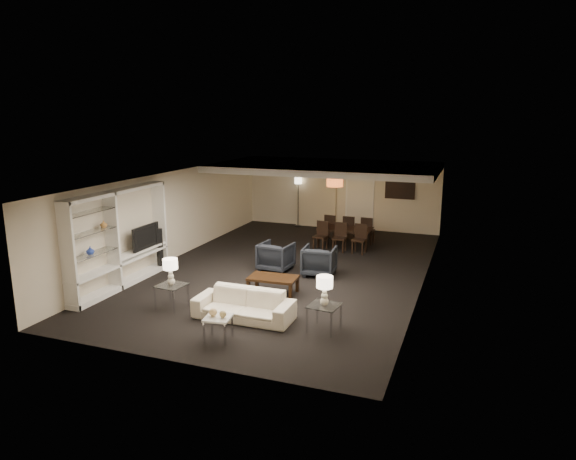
% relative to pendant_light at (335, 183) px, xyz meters
% --- Properties ---
extents(floor, '(11.00, 11.00, 0.00)m').
position_rel_pendant_light_xyz_m(floor, '(-0.30, -3.50, -1.92)').
color(floor, black).
rests_on(floor, ground).
extents(ceiling, '(7.00, 11.00, 0.02)m').
position_rel_pendant_light_xyz_m(ceiling, '(-0.30, -3.50, 0.58)').
color(ceiling, silver).
rests_on(ceiling, ground).
extents(wall_back, '(7.00, 0.02, 2.50)m').
position_rel_pendant_light_xyz_m(wall_back, '(-0.30, 2.00, -0.67)').
color(wall_back, beige).
rests_on(wall_back, ground).
extents(wall_front, '(7.00, 0.02, 2.50)m').
position_rel_pendant_light_xyz_m(wall_front, '(-0.30, -9.00, -0.67)').
color(wall_front, beige).
rests_on(wall_front, ground).
extents(wall_left, '(0.02, 11.00, 2.50)m').
position_rel_pendant_light_xyz_m(wall_left, '(-3.80, -3.50, -0.67)').
color(wall_left, beige).
rests_on(wall_left, ground).
extents(wall_right, '(0.02, 11.00, 2.50)m').
position_rel_pendant_light_xyz_m(wall_right, '(3.20, -3.50, -0.67)').
color(wall_right, beige).
rests_on(wall_right, ground).
extents(ceiling_soffit, '(7.00, 4.00, 0.20)m').
position_rel_pendant_light_xyz_m(ceiling_soffit, '(-0.30, 0.00, 0.48)').
color(ceiling_soffit, silver).
rests_on(ceiling_soffit, ceiling).
extents(curtains, '(1.50, 0.12, 2.40)m').
position_rel_pendant_light_xyz_m(curtains, '(-1.20, 1.92, -0.72)').
color(curtains, beige).
rests_on(curtains, wall_back).
extents(door, '(0.90, 0.05, 2.10)m').
position_rel_pendant_light_xyz_m(door, '(0.40, 1.97, -0.87)').
color(door, silver).
rests_on(door, wall_back).
extents(painting, '(0.95, 0.04, 0.65)m').
position_rel_pendant_light_xyz_m(painting, '(1.80, 1.96, -0.37)').
color(painting, '#142D38').
rests_on(painting, wall_back).
extents(media_unit, '(0.38, 3.40, 2.35)m').
position_rel_pendant_light_xyz_m(media_unit, '(-3.61, -6.10, -0.74)').
color(media_unit, white).
rests_on(media_unit, wall_left).
extents(pendant_light, '(0.52, 0.52, 0.24)m').
position_rel_pendant_light_xyz_m(pendant_light, '(0.00, 0.00, 0.00)').
color(pendant_light, '#D8591E').
rests_on(pendant_light, ceiling_soffit).
extents(sofa, '(2.03, 0.80, 0.59)m').
position_rel_pendant_light_xyz_m(sofa, '(-0.00, -6.90, -1.62)').
color(sofa, beige).
rests_on(sofa, floor).
extents(coffee_table, '(1.15, 0.71, 0.40)m').
position_rel_pendant_light_xyz_m(coffee_table, '(-0.00, -5.30, -1.72)').
color(coffee_table, black).
rests_on(coffee_table, floor).
extents(armchair_left, '(0.88, 0.90, 0.76)m').
position_rel_pendant_light_xyz_m(armchair_left, '(-0.60, -3.60, -1.54)').
color(armchair_left, black).
rests_on(armchair_left, floor).
extents(armchair_right, '(0.87, 0.89, 0.76)m').
position_rel_pendant_light_xyz_m(armchair_right, '(0.60, -3.60, -1.54)').
color(armchair_right, black).
rests_on(armchair_right, floor).
extents(side_table_left, '(0.61, 0.61, 0.52)m').
position_rel_pendant_light_xyz_m(side_table_left, '(-1.70, -6.90, -1.66)').
color(side_table_left, white).
rests_on(side_table_left, floor).
extents(side_table_right, '(0.62, 0.62, 0.52)m').
position_rel_pendant_light_xyz_m(side_table_right, '(1.70, -6.90, -1.66)').
color(side_table_right, white).
rests_on(side_table_right, floor).
extents(table_lamp_left, '(0.33, 0.33, 0.58)m').
position_rel_pendant_light_xyz_m(table_lamp_left, '(-1.70, -6.90, -1.11)').
color(table_lamp_left, beige).
rests_on(table_lamp_left, side_table_left).
extents(table_lamp_right, '(0.36, 0.36, 0.58)m').
position_rel_pendant_light_xyz_m(table_lamp_right, '(1.70, -6.90, -1.11)').
color(table_lamp_right, beige).
rests_on(table_lamp_right, side_table_right).
extents(marble_table, '(0.52, 0.52, 0.46)m').
position_rel_pendant_light_xyz_m(marble_table, '(-0.00, -8.00, -1.69)').
color(marble_table, silver).
rests_on(marble_table, floor).
extents(gold_gourd_a, '(0.15, 0.15, 0.15)m').
position_rel_pendant_light_xyz_m(gold_gourd_a, '(-0.10, -8.00, -1.38)').
color(gold_gourd_a, '#F0C47F').
rests_on(gold_gourd_a, marble_table).
extents(gold_gourd_b, '(0.13, 0.13, 0.13)m').
position_rel_pendant_light_xyz_m(gold_gourd_b, '(0.10, -8.00, -1.39)').
color(gold_gourd_b, tan).
rests_on(gold_gourd_b, marble_table).
extents(television, '(1.04, 0.14, 0.60)m').
position_rel_pendant_light_xyz_m(television, '(-3.58, -5.26, -0.87)').
color(television, black).
rests_on(television, media_unit).
extents(vase_blue, '(0.18, 0.18, 0.18)m').
position_rel_pendant_light_xyz_m(vase_blue, '(-3.61, -7.10, -0.77)').
color(vase_blue, '#2A45B9').
rests_on(vase_blue, media_unit).
extents(vase_amber, '(0.16, 0.16, 0.16)m').
position_rel_pendant_light_xyz_m(vase_amber, '(-3.61, -6.61, -0.28)').
color(vase_amber, '#D49246').
rests_on(vase_amber, media_unit).
extents(floor_speaker, '(0.16, 0.16, 1.14)m').
position_rel_pendant_light_xyz_m(floor_speaker, '(-3.50, -4.66, -1.35)').
color(floor_speaker, black).
rests_on(floor_speaker, floor).
extents(dining_table, '(1.66, 0.93, 0.58)m').
position_rel_pendant_light_xyz_m(dining_table, '(0.50, -0.55, -1.63)').
color(dining_table, black).
rests_on(dining_table, floor).
extents(chair_nl, '(0.45, 0.45, 0.86)m').
position_rel_pendant_light_xyz_m(chair_nl, '(-0.10, -1.20, -1.49)').
color(chair_nl, black).
rests_on(chair_nl, floor).
extents(chair_nm, '(0.40, 0.40, 0.86)m').
position_rel_pendant_light_xyz_m(chair_nm, '(0.50, -1.20, -1.49)').
color(chair_nm, black).
rests_on(chair_nm, floor).
extents(chair_nr, '(0.43, 0.43, 0.86)m').
position_rel_pendant_light_xyz_m(chair_nr, '(1.10, -1.20, -1.49)').
color(chair_nr, black).
rests_on(chair_nr, floor).
extents(chair_fl, '(0.44, 0.44, 0.86)m').
position_rel_pendant_light_xyz_m(chair_fl, '(-0.10, 0.10, -1.49)').
color(chair_fl, black).
rests_on(chair_fl, floor).
extents(chair_fm, '(0.41, 0.41, 0.86)m').
position_rel_pendant_light_xyz_m(chair_fm, '(0.50, 0.10, -1.49)').
color(chair_fm, black).
rests_on(chair_fm, floor).
extents(chair_fr, '(0.43, 0.43, 0.86)m').
position_rel_pendant_light_xyz_m(chair_fr, '(1.10, 0.10, -1.49)').
color(chair_fr, black).
rests_on(chair_fr, floor).
extents(floor_lamp, '(0.32, 0.32, 1.83)m').
position_rel_pendant_light_xyz_m(floor_lamp, '(-1.83, 1.70, -1.01)').
color(floor_lamp, black).
rests_on(floor_lamp, floor).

